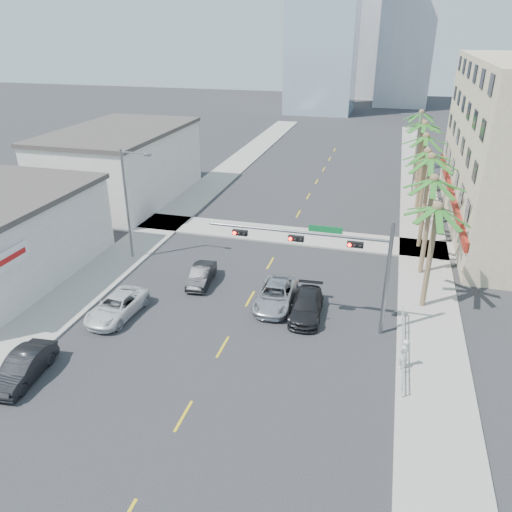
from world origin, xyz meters
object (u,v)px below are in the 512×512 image
at_px(car_parked_mid, 23,367).
at_px(car_lane_right, 307,306).
at_px(pedestrian, 404,354).
at_px(car_parked_far, 117,307).
at_px(car_lane_left, 201,275).
at_px(traffic_signal_mast, 334,254).
at_px(car_lane_center, 275,295).

height_order(car_parked_mid, car_lane_right, car_parked_mid).
bearing_deg(pedestrian, car_parked_far, -47.46).
bearing_deg(pedestrian, car_lane_left, -69.54).
height_order(traffic_signal_mast, car_lane_right, traffic_signal_mast).
height_order(car_parked_far, car_lane_left, car_parked_far).
xyz_separation_m(car_parked_mid, car_parked_far, (1.60, 7.06, -0.04)).
xyz_separation_m(car_lane_left, car_lane_center, (6.00, -1.63, 0.07)).
xyz_separation_m(car_parked_far, pedestrian, (18.10, -0.96, 0.36)).
height_order(car_lane_left, car_lane_center, car_lane_center).
relative_size(car_parked_far, car_lane_center, 0.96).
bearing_deg(car_parked_mid, car_lane_right, 32.29).
bearing_deg(pedestrian, car_lane_right, -79.52).
xyz_separation_m(car_parked_mid, car_lane_right, (13.58, 10.40, -0.03)).
bearing_deg(pedestrian, car_parked_mid, -27.20).
xyz_separation_m(car_parked_far, car_lane_center, (9.69, 4.17, 0.03)).
distance_m(traffic_signal_mast, car_lane_center, 6.08).
bearing_deg(car_parked_far, car_lane_center, 27.71).
relative_size(car_parked_far, car_lane_right, 1.04).
height_order(car_parked_far, car_lane_center, car_lane_center).
distance_m(traffic_signal_mast, car_lane_right, 4.73).
relative_size(car_lane_right, pedestrian, 2.65).
distance_m(traffic_signal_mast, pedestrian, 6.92).
height_order(car_lane_center, car_lane_right, car_lane_center).
xyz_separation_m(car_parked_far, car_lane_left, (3.69, 5.80, -0.04)).
bearing_deg(car_lane_center, car_parked_mid, -136.90).
height_order(traffic_signal_mast, car_parked_mid, traffic_signal_mast).
height_order(car_parked_mid, car_parked_far, car_parked_mid).
relative_size(traffic_signal_mast, car_parked_far, 2.19).
bearing_deg(car_parked_mid, car_lane_center, 39.70).
bearing_deg(car_parked_mid, car_parked_far, 72.07).
distance_m(traffic_signal_mast, car_parked_mid, 18.42).
bearing_deg(car_lane_center, car_parked_far, -158.47).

